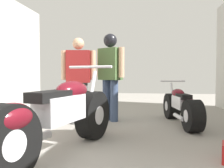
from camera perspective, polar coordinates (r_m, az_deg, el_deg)
name	(u,v)px	position (r m, az deg, el deg)	size (l,w,h in m)	color
ground_plane	(106,134)	(3.78, -1.57, -11.95)	(15.88, 15.88, 0.00)	gray
motorcycle_maroon_cruiser	(58,118)	(2.76, -12.86, -7.88)	(0.93, 2.23, 1.06)	black
motorcycle_black_naked	(181,107)	(4.58, 16.32, -5.37)	(0.59, 1.74, 0.81)	black
mechanic_in_blue	(79,75)	(4.47, -8.06, 2.04)	(0.65, 0.29, 1.61)	#4C4C4C
mechanic_with_helmet	(110,69)	(4.73, -0.43, 3.66)	(0.63, 0.46, 1.74)	#384766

